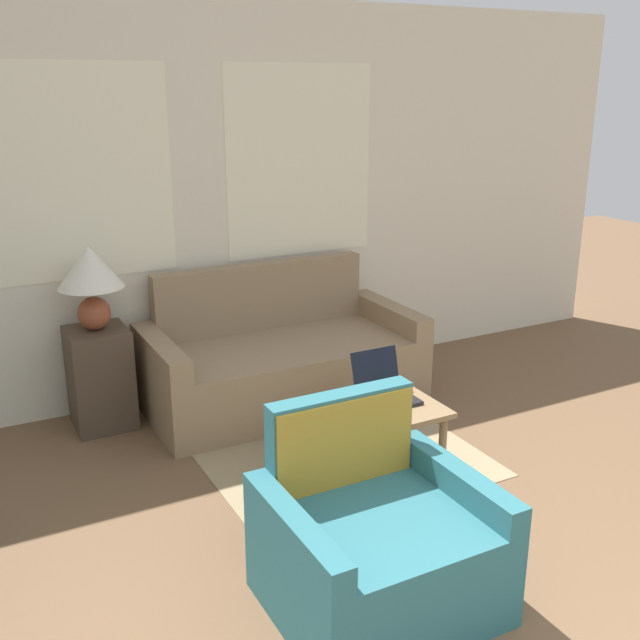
# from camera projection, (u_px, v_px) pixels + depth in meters

# --- Properties ---
(wall_back) EXTENTS (6.90, 0.06, 2.60)m
(wall_back) POSITION_uv_depth(u_px,v_px,m) (211.00, 203.00, 4.98)
(wall_back) COLOR silver
(wall_back) RESTS_ON ground_plane
(rug) EXTENTS (1.52, 1.90, 0.01)m
(rug) POSITION_uv_depth(u_px,v_px,m) (317.00, 436.00, 4.59)
(rug) COLOR #9E8966
(rug) RESTS_ON ground_plane
(couch) EXTENTS (1.80, 0.86, 0.89)m
(couch) POSITION_uv_depth(u_px,v_px,m) (280.00, 362.00, 5.04)
(couch) COLOR #937A5B
(couch) RESTS_ON ground_plane
(armchair) EXTENTS (0.87, 0.76, 0.83)m
(armchair) POSITION_uv_depth(u_px,v_px,m) (373.00, 544.00, 3.08)
(armchair) COLOR #2D6B75
(armchair) RESTS_ON ground_plane
(side_table) EXTENTS (0.36, 0.36, 0.64)m
(side_table) POSITION_uv_depth(u_px,v_px,m) (100.00, 378.00, 4.65)
(side_table) COLOR #4C3D2D
(side_table) RESTS_ON ground_plane
(table_lamp) EXTENTS (0.39, 0.39, 0.52)m
(table_lamp) POSITION_uv_depth(u_px,v_px,m) (90.00, 275.00, 4.45)
(table_lamp) COLOR brown
(table_lamp) RESTS_ON side_table
(coffee_table) EXTENTS (0.84, 0.51, 0.40)m
(coffee_table) POSITION_uv_depth(u_px,v_px,m) (365.00, 419.00, 4.02)
(coffee_table) COLOR #8E704C
(coffee_table) RESTS_ON ground_plane
(laptop) EXTENTS (0.29, 0.31, 0.25)m
(laptop) POSITION_uv_depth(u_px,v_px,m) (384.00, 389.00, 4.15)
(laptop) COLOR black
(laptop) RESTS_ON coffee_table
(cup_navy) EXTENTS (0.08, 0.08, 0.09)m
(cup_navy) POSITION_uv_depth(u_px,v_px,m) (324.00, 427.00, 3.72)
(cup_navy) COLOR #191E4C
(cup_navy) RESTS_ON coffee_table
(cup_yellow) EXTENTS (0.09, 0.09, 0.08)m
(cup_yellow) POSITION_uv_depth(u_px,v_px,m) (353.00, 423.00, 3.78)
(cup_yellow) COLOR #191E4C
(cup_yellow) RESTS_ON coffee_table
(snack_bowl) EXTENTS (0.15, 0.15, 0.05)m
(snack_bowl) POSITION_uv_depth(u_px,v_px,m) (325.00, 404.00, 4.03)
(snack_bowl) COLOR gold
(snack_bowl) RESTS_ON coffee_table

